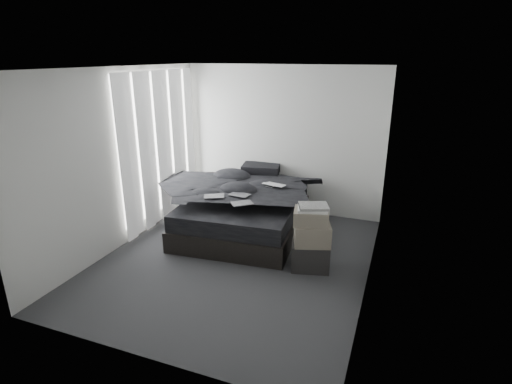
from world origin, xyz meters
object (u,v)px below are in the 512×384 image
(laptop, at_px, (272,181))
(box_lower, at_px, (310,256))
(side_stand, at_px, (210,194))
(bed, at_px, (245,220))

(laptop, xyz_separation_m, box_lower, (0.88, -0.98, -0.67))
(laptop, relative_size, box_lower, 0.75)
(laptop, relative_size, side_stand, 0.53)
(bed, xyz_separation_m, side_stand, (-0.88, 0.45, 0.20))
(laptop, height_order, box_lower, laptop)
(bed, bearing_deg, box_lower, -38.88)
(laptop, bearing_deg, bed, -154.50)
(laptop, bearing_deg, side_stand, 177.87)
(side_stand, height_order, box_lower, side_stand)
(bed, relative_size, box_lower, 4.70)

